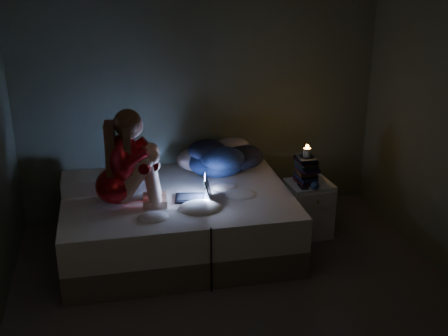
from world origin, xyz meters
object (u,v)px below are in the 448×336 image
object	(u,v)px
bed	(178,221)
candle	(307,152)
phone	(302,186)
laptop	(192,188)
nightstand	(308,209)
woman	(114,159)

from	to	relation	value
bed	candle	bearing A→B (deg)	1.72
candle	phone	world-z (taller)	candle
candle	laptop	bearing A→B (deg)	-170.08
laptop	candle	distance (m)	1.13
laptop	phone	xyz separation A→B (m)	(1.04, 0.10, -0.12)
nightstand	phone	size ratio (longest dim) A/B	3.83
phone	nightstand	bearing A→B (deg)	41.80
woman	nightstand	bearing A→B (deg)	10.24
woman	laptop	bearing A→B (deg)	4.22
woman	phone	world-z (taller)	woman
bed	nightstand	bearing A→B (deg)	1.15
bed	woman	distance (m)	0.89
bed	laptop	distance (m)	0.43
candle	bed	bearing A→B (deg)	-178.28
candle	phone	distance (m)	0.32
bed	nightstand	size ratio (longest dim) A/B	3.74
laptop	candle	size ratio (longest dim) A/B	3.88
nightstand	candle	size ratio (longest dim) A/B	6.71
woman	laptop	size ratio (longest dim) A/B	2.72
nightstand	candle	bearing A→B (deg)	159.26
woman	nightstand	world-z (taller)	woman
bed	phone	xyz separation A→B (m)	(1.16, -0.06, 0.27)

